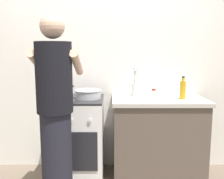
# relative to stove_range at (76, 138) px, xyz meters

# --- Properties ---
(back_wall) EXTENTS (3.20, 0.10, 2.50)m
(back_wall) POSITION_rel_stove_range_xyz_m (0.55, 0.35, 0.80)
(back_wall) COLOR silver
(back_wall) RESTS_ON ground
(countertop) EXTENTS (1.00, 0.60, 0.90)m
(countertop) POSITION_rel_stove_range_xyz_m (0.90, 0.00, 0.00)
(countertop) COLOR brown
(countertop) RESTS_ON ground
(stove_range) EXTENTS (0.60, 0.62, 0.90)m
(stove_range) POSITION_rel_stove_range_xyz_m (0.00, 0.00, 0.00)
(stove_range) COLOR white
(stove_range) RESTS_ON ground
(pot) EXTENTS (0.25, 0.19, 0.13)m
(pot) POSITION_rel_stove_range_xyz_m (-0.14, 0.03, 0.52)
(pot) COLOR #B2B2B7
(pot) RESTS_ON stove_range
(mixing_bowl) EXTENTS (0.29, 0.29, 0.09)m
(mixing_bowl) POSITION_rel_stove_range_xyz_m (0.14, 0.00, 0.50)
(mixing_bowl) COLOR #B7B7BC
(mixing_bowl) RESTS_ON stove_range
(utensil_crock) EXTENTS (0.10, 0.10, 0.33)m
(utensil_crock) POSITION_rel_stove_range_xyz_m (0.67, 0.16, 0.54)
(utensil_crock) COLOR silver
(utensil_crock) RESTS_ON countertop
(spice_bottle) EXTENTS (0.04, 0.04, 0.10)m
(spice_bottle) POSITION_rel_stove_range_xyz_m (0.85, 0.05, 0.50)
(spice_bottle) COLOR silver
(spice_bottle) RESTS_ON countertop
(oil_bottle) EXTENTS (0.06, 0.06, 0.24)m
(oil_bottle) POSITION_rel_stove_range_xyz_m (1.15, -0.04, 0.55)
(oil_bottle) COLOR gold
(oil_bottle) RESTS_ON countertop
(person) EXTENTS (0.41, 0.50, 1.70)m
(person) POSITION_rel_stove_range_xyz_m (-0.08, -0.61, 0.41)
(person) COLOR black
(person) RESTS_ON ground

